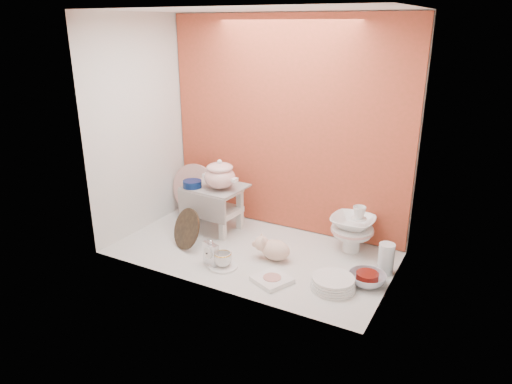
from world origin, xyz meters
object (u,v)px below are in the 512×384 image
Objects in this scene: step_stool at (216,208)px; porcelain_tower at (352,228)px; crystal_bowl at (367,279)px; soup_tureen at (220,174)px; blue_white_vase at (196,199)px; plush_pig at (275,250)px; mantel_clock at (211,253)px; floral_platter at (196,191)px; dinner_plate_stack at (333,283)px; gold_rim_teacup at (223,259)px.

step_stool is 0.98m from porcelain_tower.
step_stool is 1.85× the size of crystal_bowl.
blue_white_vase is (-0.35, 0.18, -0.31)m from soup_tureen.
blue_white_vase is at bearing 167.37° from plush_pig.
blue_white_vase reaches higher than mantel_clock.
step_stool is at bearing -27.06° from floral_platter.
mantel_clock is 0.81× the size of crystal_bowl.
mantel_clock is 0.41m from plush_pig.
porcelain_tower is at bearing 0.29° from blue_white_vase.
gold_rim_teacup is at bearing -172.48° from dinner_plate_stack.
mantel_clock is 0.67× the size of dinner_plate_stack.
floral_platter reaches higher than crystal_bowl.
crystal_bowl is (0.16, 0.14, -0.00)m from dinner_plate_stack.
floral_platter reaches higher than gold_rim_teacup.
soup_tureen reaches higher than step_stool.
crystal_bowl is at bearing -9.22° from soup_tureen.
step_stool is 3.54× the size of gold_rim_teacup.
plush_pig is 0.96× the size of dinner_plate_stack.
mantel_clock is 0.70× the size of plush_pig.
dinner_plate_stack is 1.20× the size of crystal_bowl.
floral_platter is 2.44× the size of mantel_clock.
floral_platter is at bearing 166.10° from crystal_bowl.
dinner_plate_stack is at bearing 7.52° from gold_rim_teacup.
soup_tureen is 1.04× the size of plush_pig.
plush_pig is (0.32, 0.26, -0.01)m from mantel_clock.
floral_platter is at bearing 158.89° from dinner_plate_stack.
floral_platter is 1.52m from crystal_bowl.
step_stool is 2.30× the size of mantel_clock.
soup_tureen is 0.50m from blue_white_vase.
plush_pig is (0.52, -0.17, -0.37)m from soup_tureen.
floral_platter is at bearing -25.50° from blue_white_vase.
mantel_clock is at bearing -164.80° from crystal_bowl.
step_stool is 0.55m from mantel_clock.
dinner_plate_stack is (0.68, 0.09, -0.02)m from gold_rim_teacup.
crystal_bowl is (0.84, 0.23, -0.02)m from gold_rim_teacup.
floral_platter is at bearing -179.52° from porcelain_tower.
gold_rim_teacup is at bearing -56.11° from soup_tureen.
porcelain_tower is (0.97, 0.15, -0.01)m from step_stool.
dinner_plate_stack is (1.31, -0.51, -0.10)m from blue_white_vase.
blue_white_vase is at bearing 158.86° from dinner_plate_stack.
gold_rim_teacup is (0.08, 0.02, -0.03)m from mantel_clock.
blue_white_vase is at bearing 155.92° from step_stool.
blue_white_vase is 1.59× the size of mantel_clock.
mantel_clock is 0.94m from porcelain_tower.
crystal_bowl is (0.92, 0.25, -0.05)m from mantel_clock.
dinner_plate_stack is 0.79× the size of porcelain_tower.
plush_pig is at bearing -22.22° from blue_white_vase.
blue_white_vase is 2.44× the size of gold_rim_teacup.
floral_platter is (-0.28, 0.14, 0.04)m from step_stool.
soup_tureen is (0.07, -0.04, 0.28)m from step_stool.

